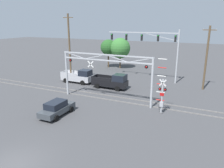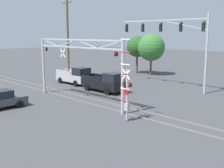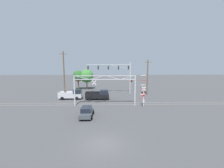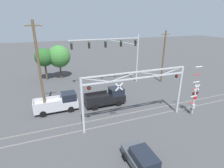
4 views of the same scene
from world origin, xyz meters
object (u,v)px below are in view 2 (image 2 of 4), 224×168
traffic_signal_span (179,36)px  background_tree_far_left_verge (151,47)px  sedan_waiting (0,100)px  background_tree_beyond_span (137,47)px  crossing_signal_mast (127,94)px  crossing_gantry (76,60)px  utility_pole_left (68,40)px  pickup_truck_following (75,76)px  pickup_truck_lead (105,83)px

traffic_signal_span → background_tree_far_left_verge: size_ratio=1.87×
background_tree_far_left_verge → sedan_waiting: bearing=-82.2°
background_tree_beyond_span → crossing_signal_mast: bearing=-51.3°
crossing_gantry → traffic_signal_span: traffic_signal_span is taller
background_tree_beyond_span → background_tree_far_left_verge: size_ratio=0.94×
crossing_gantry → background_tree_beyond_span: (-8.84, 19.04, 0.31)m
crossing_gantry → utility_pole_left: bearing=148.1°
traffic_signal_span → utility_pole_left: 14.09m
background_tree_beyond_span → background_tree_far_left_verge: 2.69m
traffic_signal_span → pickup_truck_following: 13.70m
pickup_truck_following → utility_pole_left: 4.85m
traffic_signal_span → utility_pole_left: size_ratio=1.10×
pickup_truck_lead → pickup_truck_following: (-6.24, 0.59, -0.00)m
crossing_gantry → pickup_truck_following: size_ratio=2.27×
background_tree_beyond_span → background_tree_far_left_verge: (2.68, 0.21, -0.04)m
crossing_signal_mast → background_tree_beyond_span: 25.86m
pickup_truck_lead → utility_pole_left: 9.15m
crossing_signal_mast → pickup_truck_lead: crossing_signal_mast is taller
crossing_gantry → utility_pole_left: utility_pole_left is taller
utility_pole_left → background_tree_far_left_verge: utility_pole_left is taller
pickup_truck_lead → pickup_truck_following: 6.26m
crossing_gantry → background_tree_far_left_verge: background_tree_far_left_verge is taller
crossing_gantry → background_tree_far_left_verge: 20.21m
sedan_waiting → background_tree_far_left_verge: 25.99m
background_tree_far_left_verge → crossing_gantry: bearing=-72.2°
crossing_gantry → sedan_waiting: size_ratio=2.78×
traffic_signal_span → background_tree_far_left_verge: (-9.42, 7.25, -1.84)m
utility_pole_left → background_tree_beyond_span: bearing=87.5°
crossing_signal_mast → sedan_waiting: 11.30m
background_tree_beyond_span → traffic_signal_span: bearing=-30.2°
traffic_signal_span → sedan_waiting: 19.94m
crossing_signal_mast → traffic_signal_span: bearing=107.1°
pickup_truck_lead → utility_pole_left: utility_pole_left is taller
crossing_gantry → background_tree_beyond_span: 20.99m
crossing_gantry → background_tree_far_left_verge: bearing=107.8°
pickup_truck_following → background_tree_beyond_span: bearing=94.7°
pickup_truck_following → utility_pole_left: (-1.66, 0.22, 4.55)m
crossing_signal_mast → background_tree_beyond_span: bearing=128.7°
utility_pole_left → pickup_truck_lead: bearing=-5.9°
pickup_truck_following → background_tree_beyond_span: 13.83m
crossing_signal_mast → pickup_truck_lead: bearing=145.2°
sedan_waiting → traffic_signal_span: bearing=72.0°
sedan_waiting → background_tree_far_left_verge: background_tree_far_left_verge is taller
pickup_truck_following → background_tree_far_left_verge: background_tree_far_left_verge is taller
crossing_gantry → pickup_truck_following: (-7.75, 5.64, -2.98)m
traffic_signal_span → pickup_truck_lead: traffic_signal_span is taller
crossing_gantry → crossing_signal_mast: crossing_signal_mast is taller
pickup_truck_lead → utility_pole_left: (-7.90, 0.81, 4.55)m
utility_pole_left → background_tree_beyond_span: utility_pole_left is taller
traffic_signal_span → utility_pole_left: bearing=-154.2°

